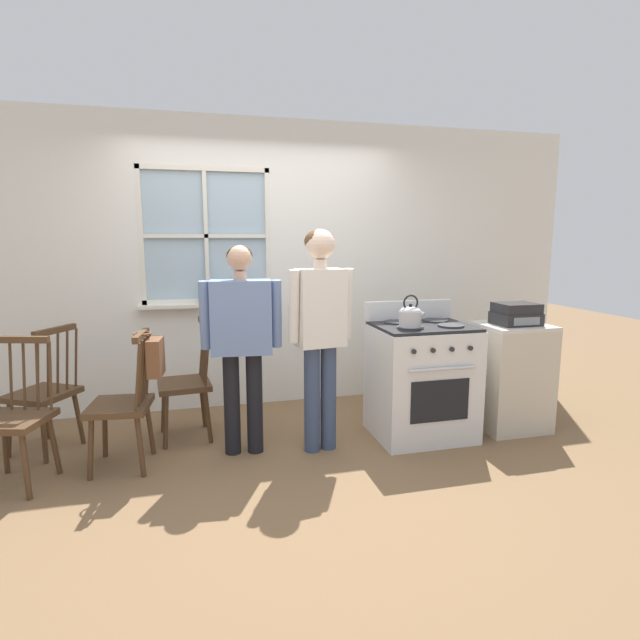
% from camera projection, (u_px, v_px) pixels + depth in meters
% --- Properties ---
extents(ground_plane, '(16.00, 16.00, 0.00)m').
position_uv_depth(ground_plane, '(292.00, 461.00, 3.63)').
color(ground_plane, brown).
extents(wall_back, '(6.40, 0.16, 2.70)m').
position_uv_depth(wall_back, '(265.00, 268.00, 4.77)').
color(wall_back, silver).
rests_on(wall_back, ground_plane).
extents(chair_by_window, '(0.45, 0.46, 0.97)m').
position_uv_depth(chair_by_window, '(123.00, 406.00, 3.49)').
color(chair_by_window, '#4C331E').
rests_on(chair_by_window, ground_plane).
extents(chair_near_wall, '(0.56, 0.57, 0.97)m').
position_uv_depth(chair_near_wall, '(45.00, 394.00, 3.75)').
color(chair_near_wall, '#4C331E').
rests_on(chair_near_wall, ground_plane).
extents(chair_center_cluster, '(0.51, 0.50, 0.97)m').
position_uv_depth(chair_center_cluster, '(14.00, 419.00, 3.23)').
color(chair_center_cluster, '#4C331E').
rests_on(chair_center_cluster, ground_plane).
extents(chair_near_stove, '(0.44, 0.46, 0.97)m').
position_uv_depth(chair_near_stove, '(187.00, 384.00, 4.02)').
color(chair_near_stove, '#4C331E').
rests_on(chair_near_stove, ground_plane).
extents(person_elderly_left, '(0.60, 0.25, 1.56)m').
position_uv_depth(person_elderly_left, '(241.00, 331.00, 3.65)').
color(person_elderly_left, black).
rests_on(person_elderly_left, ground_plane).
extents(person_teen_center, '(0.51, 0.26, 1.67)m').
position_uv_depth(person_teen_center, '(320.00, 318.00, 3.68)').
color(person_teen_center, '#384766').
rests_on(person_teen_center, ground_plane).
extents(stove, '(0.77, 0.68, 1.08)m').
position_uv_depth(stove, '(421.00, 379.00, 4.06)').
color(stove, silver).
rests_on(stove, ground_plane).
extents(kettle, '(0.21, 0.17, 0.25)m').
position_uv_depth(kettle, '(410.00, 316.00, 3.80)').
color(kettle, '#B7B7BC').
rests_on(kettle, stove).
extents(potted_plant, '(0.12, 0.12, 0.23)m').
position_uv_depth(potted_plant, '(207.00, 295.00, 4.58)').
color(potted_plant, '#42474C').
rests_on(potted_plant, wall_back).
extents(handbag, '(0.20, 0.23, 0.31)m').
position_uv_depth(handbag, '(155.00, 356.00, 3.47)').
color(handbag, brown).
rests_on(handbag, chair_by_window).
extents(side_counter, '(0.55, 0.50, 0.90)m').
position_uv_depth(side_counter, '(511.00, 376.00, 4.23)').
color(side_counter, beige).
rests_on(side_counter, ground_plane).
extents(stereo, '(0.34, 0.29, 0.18)m').
position_uv_depth(stereo, '(516.00, 314.00, 4.12)').
color(stereo, '#232326').
rests_on(stereo, side_counter).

